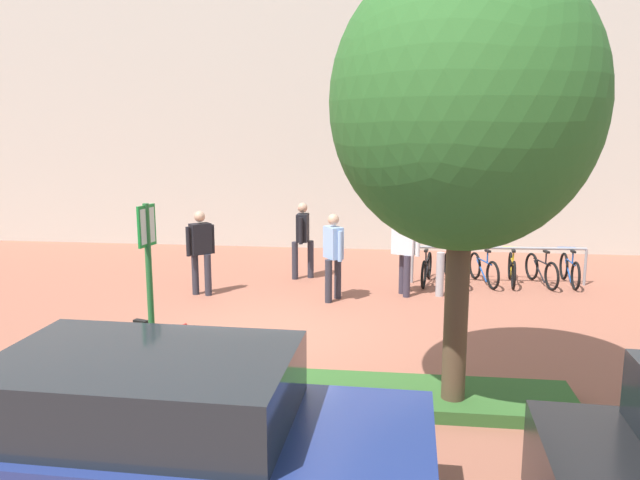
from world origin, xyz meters
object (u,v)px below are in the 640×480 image
bollard_steel (440,274)px  person_casual_tan (333,251)px  bike_rack_cluster (498,268)px  parking_sign_post (149,270)px  bike_at_sign (154,359)px  car_navy_sedan (166,445)px  person_shirt_white (405,248)px  person_suited_dark (201,247)px  tree_sidewalk (465,104)px  person_suited_navy (303,235)px

bollard_steel → person_casual_tan: person_casual_tan is taller
bike_rack_cluster → parking_sign_post: bearing=-130.4°
bike_at_sign → car_navy_sedan: bearing=-66.1°
parking_sign_post → person_shirt_white: bearing=57.0°
bike_at_sign → bike_rack_cluster: 8.09m
bike_rack_cluster → person_suited_dark: (-6.11, -1.64, 0.64)m
bollard_steel → person_casual_tan: size_ratio=0.52×
parking_sign_post → bollard_steel: 6.54m
person_shirt_white → person_casual_tan: same height
tree_sidewalk → person_suited_dark: bearing=134.3°
bike_rack_cluster → car_navy_sedan: (-4.09, -8.93, 0.41)m
bike_at_sign → person_suited_navy: bearing=79.8°
person_casual_tan → car_navy_sedan: bearing=-95.3°
bike_rack_cluster → person_suited_navy: size_ratio=2.18×
tree_sidewalk → bike_rack_cluster: size_ratio=1.41×
parking_sign_post → car_navy_sedan: size_ratio=0.56×
bollard_steel → car_navy_sedan: 8.26m
bollard_steel → car_navy_sedan: bearing=-109.6°
person_suited_dark → bike_at_sign: bearing=-80.4°
parking_sign_post → person_suited_dark: (-0.81, 4.58, -0.61)m
tree_sidewalk → person_suited_navy: (-2.78, 6.36, -2.63)m
car_navy_sedan → bike_rack_cluster: bearing=65.4°
person_suited_navy → person_shirt_white: bearing=-27.4°
bike_rack_cluster → car_navy_sedan: 9.83m
parking_sign_post → person_casual_tan: (1.88, 4.49, -0.61)m
bollard_steel → person_suited_navy: size_ratio=0.52×
person_casual_tan → car_navy_sedan: (-0.67, -7.20, -0.23)m
bike_rack_cluster → bollard_steel: 1.76m
parking_sign_post → bike_at_sign: (-0.07, 0.18, -1.24)m
tree_sidewalk → person_casual_tan: 5.66m
bike_at_sign → person_shirt_white: person_shirt_white is taller
bollard_steel → person_suited_dark: person_suited_dark is taller
car_navy_sedan → bollard_steel: bearing=70.4°
parking_sign_post → person_suited_dark: parking_sign_post is taller
person_suited_navy → bollard_steel: bearing=-21.2°
person_casual_tan → person_shirt_white: bearing=21.7°
bike_rack_cluster → bollard_steel: bearing=-138.7°
person_casual_tan → person_suited_dark: (-2.69, 0.09, 0.00)m
parking_sign_post → person_shirt_white: (3.27, 5.05, -0.61)m
person_suited_navy → person_casual_tan: same height
parking_sign_post → bike_at_sign: bearing=111.2°
bike_at_sign → parking_sign_post: bearing=-68.8°
bike_at_sign → tree_sidewalk: bearing=-4.8°
person_shirt_white → parking_sign_post: bearing=-123.0°
tree_sidewalk → person_suited_dark: tree_sidewalk is taller
person_shirt_white → person_suited_navy: 2.54m
parking_sign_post → person_suited_navy: bearing=80.7°
parking_sign_post → bike_rack_cluster: 8.27m
tree_sidewalk → bike_at_sign: tree_sidewalk is taller
parking_sign_post → person_suited_navy: (1.02, 6.22, -0.61)m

